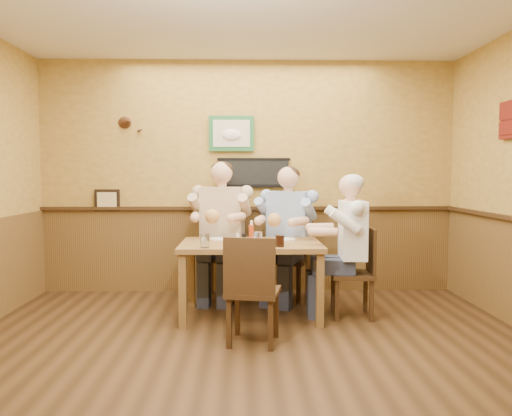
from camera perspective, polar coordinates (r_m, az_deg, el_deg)
The scene contains 17 objects.
room at distance 3.76m, azimuth 1.42°, elevation 7.71°, with size 5.02×5.03×2.81m.
dining_table at distance 5.03m, azimuth -0.59°, elevation -4.99°, with size 1.40×0.90×0.75m.
chair_back_left at distance 5.78m, azimuth -3.85°, elevation -5.45°, with size 0.46×0.46×0.99m, color #3D2713, non-canonical shape.
chair_back_right at distance 5.71m, azimuth 3.76°, elevation -5.75°, with size 0.44×0.44×0.95m, color #3D2713, non-canonical shape.
chair_right_end at distance 5.14m, azimuth 10.91°, elevation -7.23°, with size 0.42×0.42×0.90m, color #3D2713, non-canonical shape.
chair_near_side at distance 4.28m, azimuth -0.31°, elevation -9.25°, with size 0.43×0.43×0.93m, color #3D2713, non-canonical shape.
diner_tan_shirt at distance 5.75m, azimuth -3.86°, elevation -3.36°, with size 0.65×0.65×1.42m, color beige, non-canonical shape.
diner_blue_polo at distance 5.68m, azimuth 3.77°, elevation -3.71°, with size 0.63×0.63×1.36m, color #839AC4, non-canonical shape.
diner_white_elder at distance 5.10m, azimuth 10.94°, elevation -5.10°, with size 0.59×0.59×1.29m, color white, non-canonical shape.
water_glass_left at distance 4.68m, azimuth -5.87°, elevation -3.75°, with size 0.09×0.09×0.13m, color silver.
water_glass_mid at distance 4.78m, azimuth 0.22°, elevation -3.54°, with size 0.09×0.09×0.13m, color white.
cola_tumbler at distance 4.72m, azimuth 2.73°, elevation -3.79°, with size 0.08×0.08×0.11m, color black.
hot_sauce_bottle at distance 4.98m, azimuth -0.53°, elevation -2.85°, with size 0.05×0.05×0.20m, color #C03914.
salt_shaker at distance 5.10m, azimuth -2.11°, elevation -3.37°, with size 0.03×0.03×0.08m, color white.
pepper_shaker at distance 4.92m, azimuth -1.38°, elevation -3.52°, with size 0.04×0.04×0.10m, color black.
plate_far_left at distance 5.24m, azimuth -4.19°, elevation -3.54°, with size 0.21×0.21×0.01m, color silver.
plate_far_right at distance 5.20m, azimuth 3.25°, elevation -3.58°, with size 0.23×0.23×0.02m, color silver.
Camera 1 is at (-0.05, -3.58, 1.44)m, focal length 35.00 mm.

